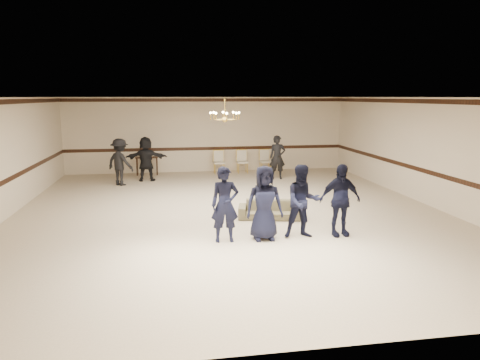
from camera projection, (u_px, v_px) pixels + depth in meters
The scene contains 16 objects.
room at pixel (230, 156), 12.13m from camera, with size 12.01×14.01×3.21m.
chair_rail at pixel (208, 149), 19.01m from camera, with size 12.00×0.02×0.14m, color black.
crown_molding at pixel (207, 100), 18.62m from camera, with size 12.00×0.02×0.14m, color black.
chandelier at pixel (225, 108), 12.86m from camera, with size 0.94×0.94×0.89m, color gold, non-canonical shape.
boy_a at pixel (225, 205), 9.74m from camera, with size 0.62×0.41×1.70m, color black.
boy_b at pixel (264, 203), 9.88m from camera, with size 0.83×0.54×1.70m, color black.
boy_c at pixel (303, 201), 10.03m from camera, with size 0.83×0.65×1.70m, color black.
boy_d at pixel (340, 200), 10.17m from camera, with size 1.00×0.42×1.70m, color black.
settee at pixel (269, 210), 11.73m from camera, with size 1.64×0.64×0.48m, color #696446.
adult_left at pixel (120, 162), 16.01m from camera, with size 1.11×0.64×1.72m, color black.
adult_mid at pixel (146, 159), 16.83m from camera, with size 1.60×0.51×1.72m, color black.
adult_right at pixel (277, 157), 17.25m from camera, with size 0.63×0.41×1.72m, color black.
banquet_chair_left at pixel (219, 162), 18.50m from camera, with size 0.47×0.47×0.96m, color beige, non-canonical shape.
banquet_chair_mid at pixel (242, 162), 18.66m from camera, with size 0.47×0.47×0.96m, color beige, non-canonical shape.
banquet_chair_right at pixel (265, 161), 18.82m from camera, with size 0.47×0.47×0.96m, color beige, non-canonical shape.
console_table at pixel (147, 166), 18.24m from camera, with size 0.91×0.39×0.77m, color black.
Camera 1 is at (-1.65, -11.93, 3.22)m, focal length 32.75 mm.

